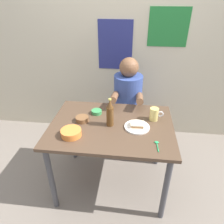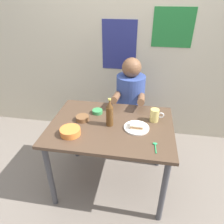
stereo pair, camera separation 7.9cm
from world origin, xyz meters
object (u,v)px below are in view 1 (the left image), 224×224
object	(u,v)px
stool	(127,123)
plate_orange	(137,127)
dining_table	(111,133)
sandwich	(137,125)
soup_bowl_orange	(71,132)
beer_mug	(154,114)
person_seated	(128,93)
beer_bottle	(110,114)

from	to	relation	value
stool	plate_orange	distance (m)	0.77
dining_table	sandwich	xyz separation A→B (m)	(0.23, -0.02, 0.13)
dining_table	plate_orange	size ratio (longest dim) A/B	5.00
dining_table	sandwich	world-z (taller)	sandwich
soup_bowl_orange	beer_mug	bearing A→B (deg)	25.07
person_seated	beer_bottle	xyz separation A→B (m)	(-0.13, -0.63, 0.09)
dining_table	plate_orange	xyz separation A→B (m)	(0.23, -0.02, 0.10)
dining_table	sandwich	size ratio (longest dim) A/B	10.00
soup_bowl_orange	person_seated	bearing A→B (deg)	62.56
person_seated	beer_mug	world-z (taller)	person_seated
sandwich	soup_bowl_orange	bearing A→B (deg)	-161.92
dining_table	person_seated	bearing A→B (deg)	79.40
soup_bowl_orange	beer_bottle	bearing A→B (deg)	32.51
beer_mug	soup_bowl_orange	distance (m)	0.76
stool	person_seated	bearing A→B (deg)	-90.00
stool	sandwich	bearing A→B (deg)	-80.24
beer_bottle	plate_orange	bearing A→B (deg)	-3.54
beer_bottle	beer_mug	bearing A→B (deg)	18.69
plate_orange	sandwich	bearing A→B (deg)	-165.96
dining_table	beer_mug	distance (m)	0.43
stool	person_seated	distance (m)	0.42
person_seated	sandwich	xyz separation A→B (m)	(0.11, -0.64, 0.01)
person_seated	soup_bowl_orange	distance (m)	0.92
plate_orange	sandwich	world-z (taller)	sandwich
plate_orange	soup_bowl_orange	xyz separation A→B (m)	(-0.54, -0.18, 0.02)
beer_mug	sandwich	bearing A→B (deg)	-135.98
plate_orange	stool	bearing A→B (deg)	99.76
soup_bowl_orange	stool	bearing A→B (deg)	62.88
dining_table	beer_bottle	world-z (taller)	beer_bottle
beer_bottle	soup_bowl_orange	world-z (taller)	beer_bottle
sandwich	beer_bottle	xyz separation A→B (m)	(-0.24, 0.01, 0.09)
dining_table	person_seated	world-z (taller)	person_seated
sandwich	beer_bottle	bearing A→B (deg)	176.46
plate_orange	beer_mug	world-z (taller)	beer_mug
person_seated	soup_bowl_orange	xyz separation A→B (m)	(-0.42, -0.82, 0.01)
plate_orange	sandwich	size ratio (longest dim) A/B	2.00
plate_orange	person_seated	bearing A→B (deg)	99.92
stool	soup_bowl_orange	bearing A→B (deg)	-117.12
beer_mug	soup_bowl_orange	size ratio (longest dim) A/B	0.74
person_seated	beer_bottle	world-z (taller)	person_seated
plate_orange	sandwich	xyz separation A→B (m)	(-0.00, -0.00, 0.02)
person_seated	beer_mug	bearing A→B (deg)	-61.90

